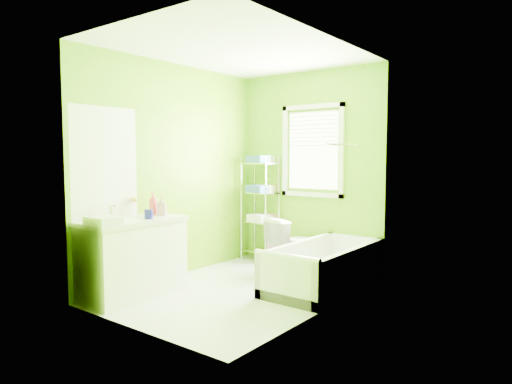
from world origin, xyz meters
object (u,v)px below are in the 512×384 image
Objects in this scene: toilet at (293,244)px; wire_shelf_unit at (262,197)px; vanity at (132,255)px; bathtub at (323,273)px.

wire_shelf_unit is at bearing -1.45° from toilet.
wire_shelf_unit is at bearing 87.42° from vanity.
toilet is at bearing 67.75° from vanity.
toilet reaches higher than bathtub.
vanity is at bearing -92.58° from wire_shelf_unit.
wire_shelf_unit reaches higher than toilet.
vanity is at bearing 85.83° from toilet.
vanity is (-1.46, -1.49, 0.28)m from bathtub.
vanity is 2.21m from wire_shelf_unit.
toilet is at bearing 147.53° from bathtub.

